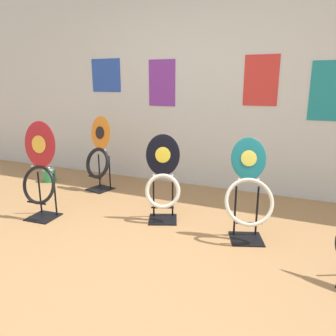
{
  "coord_description": "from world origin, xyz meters",
  "views": [
    {
      "loc": [
        1.36,
        -1.81,
        1.36
      ],
      "look_at": [
        0.12,
        1.01,
        0.55
      ],
      "focal_mm": 35.0,
      "sensor_mm": 36.0,
      "label": 1
    }
  ],
  "objects_px": {
    "toilet_seat_display_crimson_swirl": "(40,171)",
    "toilet_seat_display_teal_sax": "(249,195)",
    "paint_can": "(49,175)",
    "toilet_seat_display_jazz_black": "(163,182)",
    "toilet_seat_display_orange_sun": "(99,157)"
  },
  "relations": [
    {
      "from": "toilet_seat_display_jazz_black",
      "to": "toilet_seat_display_teal_sax",
      "type": "distance_m",
      "value": 0.86
    },
    {
      "from": "toilet_seat_display_jazz_black",
      "to": "paint_can",
      "type": "bearing_deg",
      "value": 164.35
    },
    {
      "from": "toilet_seat_display_teal_sax",
      "to": "toilet_seat_display_crimson_swirl",
      "type": "bearing_deg",
      "value": -169.96
    },
    {
      "from": "toilet_seat_display_jazz_black",
      "to": "toilet_seat_display_orange_sun",
      "type": "xyz_separation_m",
      "value": [
        -1.16,
        0.55,
        0.03
      ]
    },
    {
      "from": "toilet_seat_display_teal_sax",
      "to": "toilet_seat_display_orange_sun",
      "type": "bearing_deg",
      "value": 162.38
    },
    {
      "from": "toilet_seat_display_jazz_black",
      "to": "toilet_seat_display_crimson_swirl",
      "type": "bearing_deg",
      "value": -159.0
    },
    {
      "from": "toilet_seat_display_crimson_swirl",
      "to": "toilet_seat_display_teal_sax",
      "type": "distance_m",
      "value": 2.05
    },
    {
      "from": "toilet_seat_display_crimson_swirl",
      "to": "paint_can",
      "type": "bearing_deg",
      "value": 130.77
    },
    {
      "from": "toilet_seat_display_teal_sax",
      "to": "toilet_seat_display_orange_sun",
      "type": "distance_m",
      "value": 2.12
    },
    {
      "from": "toilet_seat_display_crimson_swirl",
      "to": "paint_can",
      "type": "distance_m",
      "value": 1.4
    },
    {
      "from": "toilet_seat_display_crimson_swirl",
      "to": "toilet_seat_display_orange_sun",
      "type": "height_order",
      "value": "toilet_seat_display_crimson_swirl"
    },
    {
      "from": "toilet_seat_display_crimson_swirl",
      "to": "paint_can",
      "type": "height_order",
      "value": "toilet_seat_display_crimson_swirl"
    },
    {
      "from": "toilet_seat_display_teal_sax",
      "to": "paint_can",
      "type": "height_order",
      "value": "toilet_seat_display_teal_sax"
    },
    {
      "from": "toilet_seat_display_crimson_swirl",
      "to": "toilet_seat_display_teal_sax",
      "type": "xyz_separation_m",
      "value": [
        2.02,
        0.36,
        -0.08
      ]
    },
    {
      "from": "toilet_seat_display_crimson_swirl",
      "to": "toilet_seat_display_jazz_black",
      "type": "xyz_separation_m",
      "value": [
        1.16,
        0.44,
        -0.09
      ]
    }
  ]
}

